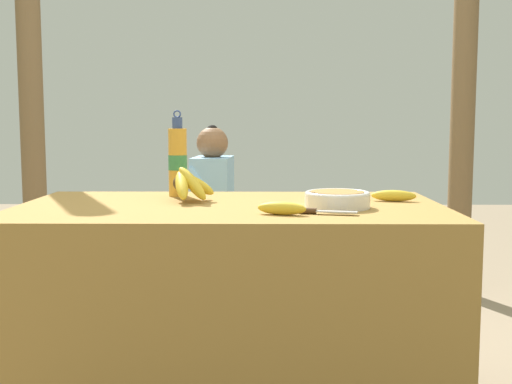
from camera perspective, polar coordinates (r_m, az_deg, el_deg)
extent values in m
cube|color=olive|center=(2.35, -2.25, -10.58)|extent=(1.50, 0.85, 0.78)
sphere|color=#4C381E|center=(2.37, -6.75, 0.80)|extent=(0.05, 0.05, 0.05)
ellipsoid|color=gold|center=(2.31, -6.62, 0.61)|extent=(0.08, 0.17, 0.12)
ellipsoid|color=gold|center=(2.32, -5.68, 0.77)|extent=(0.15, 0.13, 0.14)
ellipsoid|color=gold|center=(2.36, -5.39, 0.75)|extent=(0.15, 0.04, 0.11)
ellipsoid|color=gold|center=(2.39, -5.55, 0.78)|extent=(0.15, 0.12, 0.11)
ellipsoid|color=gold|center=(2.43, -6.55, 0.88)|extent=(0.05, 0.17, 0.12)
cylinder|color=white|center=(2.20, 7.24, -0.78)|extent=(0.22, 0.22, 0.05)
torus|color=white|center=(2.20, 7.25, -0.17)|extent=(0.22, 0.22, 0.02)
cylinder|color=olive|center=(2.20, 7.25, -0.06)|extent=(0.18, 0.18, 0.01)
cylinder|color=gold|center=(2.53, -6.97, 2.62)|extent=(0.07, 0.07, 0.27)
cylinder|color=#38844C|center=(2.53, -6.97, 2.62)|extent=(0.07, 0.07, 0.06)
cylinder|color=#33477F|center=(2.53, -7.01, 6.12)|extent=(0.04, 0.04, 0.04)
torus|color=#33477F|center=(2.53, -7.03, 6.89)|extent=(0.03, 0.01, 0.03)
ellipsoid|color=gold|center=(2.02, 2.30, -1.46)|extent=(0.16, 0.08, 0.04)
ellipsoid|color=gold|center=(2.41, 12.14, -0.33)|extent=(0.17, 0.07, 0.04)
cube|color=#BCBCC1|center=(2.03, 7.19, -1.75)|extent=(0.13, 0.05, 0.00)
cylinder|color=#472D19|center=(2.04, 4.62, -1.68)|extent=(0.06, 0.03, 0.02)
cube|color=brown|center=(3.58, -1.01, -4.92)|extent=(1.33, 0.32, 0.04)
cube|color=brown|center=(3.57, -10.23, -8.28)|extent=(0.06, 0.06, 0.36)
cube|color=brown|center=(3.53, 8.20, -8.37)|extent=(0.06, 0.06, 0.36)
cube|color=brown|center=(3.80, -9.54, -7.38)|extent=(0.06, 0.06, 0.36)
cube|color=brown|center=(3.77, 7.71, -7.45)|extent=(0.06, 0.06, 0.36)
cylinder|color=#564C60|center=(3.55, -8.14, -8.01)|extent=(0.09, 0.09, 0.39)
cylinder|color=#564C60|center=(3.48, -6.26, -4.82)|extent=(0.31, 0.11, 0.09)
cylinder|color=#564C60|center=(3.73, -7.53, -7.32)|extent=(0.09, 0.09, 0.39)
cylinder|color=#564C60|center=(3.66, -5.73, -4.27)|extent=(0.31, 0.11, 0.09)
cube|color=#84B7E0|center=(3.52, -3.86, -0.83)|extent=(0.22, 0.35, 0.49)
cylinder|color=#84B7E0|center=(3.35, -4.77, 0.17)|extent=(0.21, 0.08, 0.25)
cylinder|color=#84B7E0|center=(3.67, -3.98, 0.71)|extent=(0.21, 0.08, 0.25)
sphere|color=brown|center=(3.49, -3.90, 4.39)|extent=(0.17, 0.17, 0.17)
sphere|color=black|center=(3.49, -3.91, 5.44)|extent=(0.07, 0.07, 0.07)
sphere|color=#4C381E|center=(3.57, 4.85, -3.64)|extent=(0.05, 0.05, 0.05)
ellipsoid|color=#8EA842|center=(3.53, 5.07, -3.86)|extent=(0.06, 0.13, 0.11)
ellipsoid|color=#8EA842|center=(3.54, 5.63, -3.77)|extent=(0.14, 0.13, 0.12)
ellipsoid|color=#8EA842|center=(3.56, 5.72, -3.80)|extent=(0.15, 0.08, 0.09)
ellipsoid|color=#8EA842|center=(3.59, 5.65, -3.59)|extent=(0.14, 0.08, 0.12)
ellipsoid|color=#8EA842|center=(3.62, 5.33, -3.63)|extent=(0.12, 0.13, 0.09)
ellipsoid|color=#8EA842|center=(3.63, 4.84, -3.51)|extent=(0.04, 0.15, 0.12)
cylinder|color=brown|center=(4.20, -19.44, 10.29)|extent=(0.15, 0.15, 2.78)
cylinder|color=brown|center=(4.13, 18.03, 10.41)|extent=(0.15, 0.15, 2.78)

